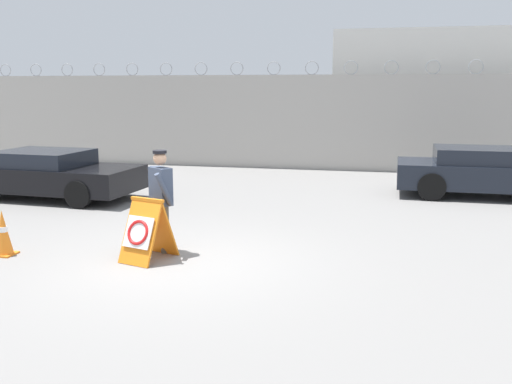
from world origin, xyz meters
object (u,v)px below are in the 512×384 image
Objects in this scene: parked_car_front_coupe at (50,174)px; traffic_cone_near at (3,233)px; security_guard at (161,196)px; barricade_sign at (146,230)px; parked_car_far_side at (484,172)px.

traffic_cone_near is at bearing -62.54° from parked_car_front_coupe.
security_guard reaches higher than traffic_cone_near.
parked_car_far_side is at bearing 65.07° from barricade_sign.
parked_car_front_coupe is at bearing 152.37° from barricade_sign.
parked_car_front_coupe is at bearing 176.13° from security_guard.
parked_car_far_side is (10.79, 2.67, 0.03)m from parked_car_front_coupe.
security_guard is at bearing 99.37° from barricade_sign.
security_guard is 0.39× the size of parked_car_far_side.
barricade_sign is 0.69m from security_guard.
parked_car_far_side reaches higher than traffic_cone_near.
parked_car_far_side reaches higher than barricade_sign.
barricade_sign is at bearing -40.68° from parked_car_front_coupe.
security_guard reaches higher than barricade_sign.
parked_car_front_coupe is 1.02× the size of parked_car_far_side.
parked_car_far_side is (8.70, 7.35, 0.26)m from traffic_cone_near.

